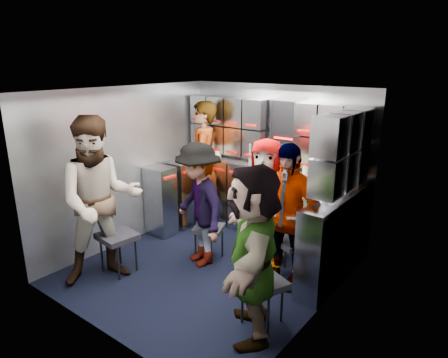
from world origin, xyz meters
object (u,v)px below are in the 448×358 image
Objects in this scene: attendant_arc_d at (286,216)px; attendant_arc_e at (253,253)px; attendant_arc_a at (100,201)px; jump_seat_mid_left at (209,230)px; attendant_arc_b at (199,205)px; jump_seat_near_left at (117,238)px; attendant_arc_c at (265,202)px; jump_seat_center at (271,229)px; jump_seat_near_right at (263,284)px; attendant_standing at (202,166)px; jump_seat_mid_right at (292,243)px.

attendant_arc_e is at bearing -79.94° from attendant_arc_d.
attendant_arc_e is (1.85, 0.21, -0.13)m from attendant_arc_a.
jump_seat_mid_left is 0.43m from attendant_arc_b.
attendant_arc_e is (1.85, 0.03, 0.38)m from jump_seat_near_left.
attendant_arc_c is at bearing 172.84° from attendant_arc_e.
jump_seat_near_right is at bearing -62.39° from jump_seat_center.
attendant_arc_d is (0.45, -0.30, 0.03)m from attendant_arc_c.
attendant_standing is 1.21× the size of attendant_arc_c.
attendant_arc_a is 1.87m from attendant_arc_e.
attendant_arc_b is at bearing 2.78° from attendant_standing.
attendant_arc_d is at bearing -24.31° from attendant_arc_a.
jump_seat_mid_left is 1.07m from jump_seat_mid_right.
jump_seat_center is 0.26× the size of attendant_arc_c.
attendant_arc_b is 0.80m from attendant_arc_c.
attendant_standing is 1.00× the size of attendant_arc_a.
attendant_arc_e is at bearing -35.74° from jump_seat_mid_left.
attendant_arc_c is (1.20, 1.28, 0.35)m from jump_seat_near_left.
jump_seat_center is 0.25× the size of attendant_arc_d.
jump_seat_mid_left is at bearing -169.00° from attendant_arc_c.
attendant_arc_e reaches higher than jump_seat_mid_right.
attendant_arc_e is (0.65, -1.24, 0.03)m from attendant_arc_c.
attendant_arc_e is (0.20, -0.95, 0.00)m from attendant_arc_d.
attendant_standing is (-1.75, 0.49, 0.53)m from jump_seat_mid_right.
attendant_arc_b is (0.00, -0.18, 0.39)m from jump_seat_mid_left.
jump_seat_near_right is at bearing -77.61° from attendant_arc_c.
attendant_arc_d reaches higher than jump_seat_mid_right.
jump_seat_near_right is 0.43m from attendant_arc_e.
jump_seat_mid_right is (1.65, 1.16, -0.02)m from jump_seat_near_left.
attendant_standing is at bearing 143.73° from jump_seat_near_right.
jump_seat_near_right is at bearing -47.40° from attendant_arc_a.
attendant_arc_a reaches higher than attendant_arc_d.
jump_seat_near_left is at bearing -123.77° from attendant_arc_e.
attendant_arc_e is at bearing -90.00° from jump_seat_near_right.
jump_seat_near_left is 1.79m from attendant_arc_c.
attendant_arc_b reaches higher than jump_seat_mid_right.
attendant_arc_d is at bearing -46.60° from jump_seat_center.
attendant_arc_c is (1.30, -0.37, -0.16)m from attendant_standing.
jump_seat_mid_right is at bearing 12.37° from jump_seat_mid_left.
attendant_arc_b is at bearing 51.09° from jump_seat_near_left.
jump_seat_near_left is 1.96m from attendant_arc_d.
attendant_arc_b is 1.07m from attendant_arc_d.
attendant_arc_e reaches higher than jump_seat_center.
attendant_arc_c reaches higher than jump_seat_near_left.
jump_seat_near_right is 0.88m from attendant_arc_d.
jump_seat_near_right reaches higher than jump_seat_center.
attendant_arc_c is 1.40m from attendant_arc_e.
jump_seat_mid_right is at bearing 101.92° from jump_seat_near_right.
jump_seat_mid_right is 0.43m from attendant_arc_d.
attendant_arc_a reaches higher than jump_seat_near_left.
attendant_arc_e is (0.00, -0.18, 0.40)m from jump_seat_near_right.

